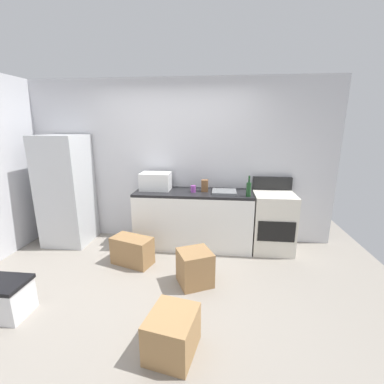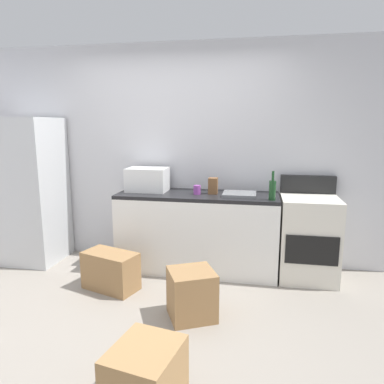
% 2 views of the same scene
% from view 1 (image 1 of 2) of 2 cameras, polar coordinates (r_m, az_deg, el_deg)
% --- Properties ---
extents(ground_plane, '(6.00, 6.00, 0.00)m').
position_cam_1_polar(ground_plane, '(3.34, -7.45, -20.20)').
color(ground_plane, gray).
extents(wall_back, '(5.00, 0.10, 2.60)m').
position_cam_1_polar(wall_back, '(4.31, -3.20, 6.54)').
color(wall_back, silver).
rests_on(wall_back, ground_plane).
extents(kitchen_counter, '(1.80, 0.60, 0.90)m').
position_cam_1_polar(kitchen_counter, '(4.14, 0.30, -5.92)').
color(kitchen_counter, white).
rests_on(kitchen_counter, ground_plane).
extents(refrigerator, '(0.68, 0.66, 1.75)m').
position_cam_1_polar(refrigerator, '(4.64, -25.82, 0.31)').
color(refrigerator, silver).
rests_on(refrigerator, ground_plane).
extents(stove_oven, '(0.60, 0.61, 1.10)m').
position_cam_1_polar(stove_oven, '(4.20, 17.18, -6.06)').
color(stove_oven, silver).
rests_on(stove_oven, ground_plane).
extents(microwave, '(0.46, 0.34, 0.27)m').
position_cam_1_polar(microwave, '(4.14, -7.91, 2.36)').
color(microwave, white).
rests_on(microwave, kitchen_counter).
extents(sink_basin, '(0.36, 0.32, 0.03)m').
position_cam_1_polar(sink_basin, '(3.96, 7.04, 0.07)').
color(sink_basin, slate).
rests_on(sink_basin, kitchen_counter).
extents(wine_bottle, '(0.07, 0.07, 0.30)m').
position_cam_1_polar(wine_bottle, '(3.80, 12.29, 0.67)').
color(wine_bottle, '#193F1E').
rests_on(wine_bottle, kitchen_counter).
extents(coffee_mug, '(0.08, 0.08, 0.10)m').
position_cam_1_polar(coffee_mug, '(3.96, 0.26, 0.69)').
color(coffee_mug, purple).
rests_on(coffee_mug, kitchen_counter).
extents(knife_block, '(0.10, 0.10, 0.18)m').
position_cam_1_polar(knife_block, '(4.00, 2.80, 1.39)').
color(knife_block, brown).
rests_on(knife_block, kitchen_counter).
extents(cardboard_box_large, '(0.62, 0.45, 0.39)m').
position_cam_1_polar(cardboard_box_large, '(3.82, -12.91, -12.37)').
color(cardboard_box_large, olive).
rests_on(cardboard_box_large, ground_plane).
extents(cardboard_box_medium, '(0.46, 0.51, 0.37)m').
position_cam_1_polar(cardboard_box_medium, '(2.51, -4.34, -28.42)').
color(cardboard_box_medium, '#A37A4C').
rests_on(cardboard_box_medium, ground_plane).
extents(cardboard_box_small, '(0.50, 0.49, 0.43)m').
position_cam_1_polar(cardboard_box_small, '(3.29, 0.64, -16.20)').
color(cardboard_box_small, olive).
rests_on(cardboard_box_small, ground_plane).
extents(storage_bin, '(0.46, 0.36, 0.38)m').
position_cam_1_polar(storage_bin, '(3.42, -35.71, -18.34)').
color(storage_bin, silver).
rests_on(storage_bin, ground_plane).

